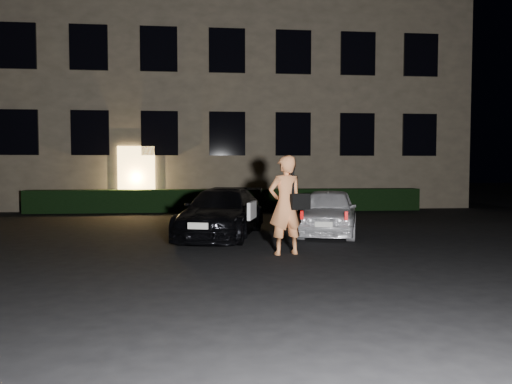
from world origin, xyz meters
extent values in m
plane|color=black|center=(0.00, 0.00, 0.00)|extent=(80.00, 80.00, 0.00)
cube|color=brown|center=(0.00, 15.00, 6.00)|extent=(20.00, 8.00, 12.00)
cube|color=#EEBA62|center=(-3.50, 10.94, 1.25)|extent=(1.40, 0.10, 2.50)
cube|color=black|center=(-7.80, 10.94, 3.00)|extent=(1.40, 0.10, 1.70)
cube|color=black|center=(-5.20, 10.94, 3.00)|extent=(1.40, 0.10, 1.70)
cube|color=black|center=(-2.60, 10.94, 3.00)|extent=(1.40, 0.10, 1.70)
cube|color=black|center=(0.00, 10.94, 3.00)|extent=(1.40, 0.10, 1.70)
cube|color=black|center=(2.60, 10.94, 3.00)|extent=(1.40, 0.10, 1.70)
cube|color=black|center=(5.20, 10.94, 3.00)|extent=(1.40, 0.10, 1.70)
cube|color=black|center=(7.80, 10.94, 3.00)|extent=(1.40, 0.10, 1.70)
cube|color=black|center=(-7.80, 10.94, 6.20)|extent=(1.40, 0.10, 1.70)
cube|color=black|center=(-5.20, 10.94, 6.20)|extent=(1.40, 0.10, 1.70)
cube|color=black|center=(-2.60, 10.94, 6.20)|extent=(1.40, 0.10, 1.70)
cube|color=black|center=(0.00, 10.94, 6.20)|extent=(1.40, 0.10, 1.70)
cube|color=black|center=(2.60, 10.94, 6.20)|extent=(1.40, 0.10, 1.70)
cube|color=black|center=(5.20, 10.94, 6.20)|extent=(1.40, 0.10, 1.70)
cube|color=black|center=(7.80, 10.94, 6.20)|extent=(1.40, 0.10, 1.70)
cube|color=black|center=(0.00, 10.50, 0.42)|extent=(15.00, 0.70, 0.85)
imported|color=black|center=(-0.47, 3.67, 0.59)|extent=(2.66, 4.35, 1.18)
cube|color=white|center=(0.19, 2.71, 0.73)|extent=(0.29, 0.83, 0.39)
cube|color=silver|center=(-1.02, 1.64, 0.51)|extent=(0.42, 0.15, 0.13)
imported|color=white|center=(2.25, 3.81, 0.59)|extent=(2.36, 3.71, 1.18)
cube|color=red|center=(1.29, 2.38, 0.64)|extent=(0.08, 0.06, 0.20)
cube|color=red|center=(2.22, 2.09, 0.64)|extent=(0.08, 0.06, 0.20)
cube|color=silver|center=(1.74, 2.19, 0.45)|extent=(0.39, 0.15, 0.12)
imported|color=#F08E53|center=(0.70, 1.05, 0.98)|extent=(0.81, 0.65, 1.95)
cube|color=black|center=(0.97, 0.99, 1.05)|extent=(0.43, 0.28, 0.31)
cube|color=black|center=(0.83, 0.99, 1.49)|extent=(0.06, 0.07, 0.61)
camera|label=1|loc=(-0.87, -8.59, 1.74)|focal=35.00mm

